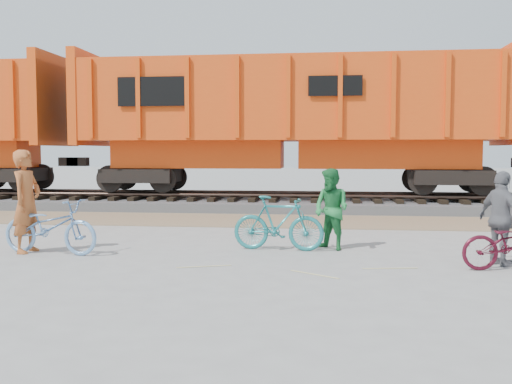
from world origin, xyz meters
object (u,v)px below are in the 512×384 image
hopper_car_center (291,117)px  bicycle_teal (278,223)px  bicycle_blue (50,227)px  person_woman (502,218)px  person_solo (27,201)px  person_man (331,209)px

hopper_car_center → bicycle_teal: (0.23, -8.10, -2.48)m
bicycle_blue → person_woman: (7.88, -0.16, 0.28)m
hopper_car_center → person_woman: (3.99, -9.13, -2.22)m
hopper_car_center → person_woman: 10.20m
bicycle_blue → bicycle_teal: size_ratio=1.11×
bicycle_teal → person_woman: (3.75, -1.03, 0.26)m
person_solo → hopper_car_center: bearing=-22.7°
person_man → person_woman: person_woman is taller
bicycle_blue → person_solo: 0.68m
bicycle_teal → person_solo: size_ratio=0.91×
person_woman → person_man: bearing=37.1°
bicycle_teal → hopper_car_center: bearing=7.3°
person_man → person_solo: bearing=-129.0°
hopper_car_center → person_solo: size_ratio=7.32×
person_man → person_woman: size_ratio=1.00×
hopper_car_center → bicycle_blue: (-3.90, -8.97, -2.50)m
bicycle_blue → person_solo: (-0.50, 0.10, 0.45)m
bicycle_teal → person_man: person_man is taller
bicycle_blue → person_solo: size_ratio=1.00×
person_man → person_woman: 3.02m
bicycle_teal → person_man: 1.05m
person_man → person_woman: bearing=17.2°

